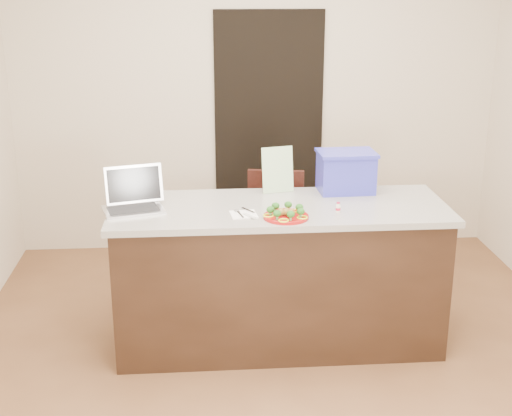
{
  "coord_description": "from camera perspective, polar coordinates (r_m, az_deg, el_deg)",
  "views": [
    {
      "loc": [
        -0.47,
        -3.86,
        2.27
      ],
      "look_at": [
        -0.15,
        0.2,
        0.93
      ],
      "focal_mm": 50.0,
      "sensor_mm": 36.0,
      "label": 1
    }
  ],
  "objects": [
    {
      "name": "napkin",
      "position": [
        4.18,
        -1.0,
        -0.51
      ],
      "size": [
        0.17,
        0.17,
        0.01
      ],
      "primitive_type": "cube",
      "rotation": [
        0.0,
        0.0,
        0.11
      ],
      "color": "white",
      "rests_on": "island"
    },
    {
      "name": "pepper_rings",
      "position": [
        4.13,
        2.41,
        -0.54
      ],
      "size": [
        0.25,
        0.26,
        0.01
      ],
      "color": "yellow",
      "rests_on": "plate"
    },
    {
      "name": "blue_box",
      "position": [
        4.64,
        7.21,
        2.92
      ],
      "size": [
        0.38,
        0.28,
        0.27
      ],
      "rotation": [
        0.0,
        0.0,
        0.04
      ],
      "color": "#3134B3",
      "rests_on": "island"
    },
    {
      "name": "ground",
      "position": [
        4.5,
        2.11,
        -12.03
      ],
      "size": [
        4.0,
        4.0,
        0.0
      ],
      "primitive_type": "plane",
      "color": "brown",
      "rests_on": "ground"
    },
    {
      "name": "plate",
      "position": [
        4.13,
        2.41,
        -0.66
      ],
      "size": [
        0.26,
        0.26,
        0.02
      ],
      "rotation": [
        0.0,
        0.0,
        -0.21
      ],
      "color": "#9B0F0E",
      "rests_on": "island"
    },
    {
      "name": "room_shell",
      "position": [
        3.94,
        2.38,
        8.77
      ],
      "size": [
        4.0,
        4.0,
        4.0
      ],
      "color": "white",
      "rests_on": "ground"
    },
    {
      "name": "fork",
      "position": [
        4.19,
        -1.28,
        -0.4
      ],
      "size": [
        0.04,
        0.15,
        0.0
      ],
      "rotation": [
        0.0,
        0.0,
        0.22
      ],
      "color": "silver",
      "rests_on": "napkin"
    },
    {
      "name": "doorway",
      "position": [
        6.0,
        1.02,
        6.05
      ],
      "size": [
        0.9,
        0.02,
        2.0
      ],
      "primitive_type": "cube",
      "color": "black",
      "rests_on": "ground"
    },
    {
      "name": "broccoli",
      "position": [
        4.12,
        2.42,
        -0.11
      ],
      "size": [
        0.22,
        0.22,
        0.04
      ],
      "color": "#194B14",
      "rests_on": "plate"
    },
    {
      "name": "meatballs",
      "position": [
        4.13,
        2.43,
        -0.31
      ],
      "size": [
        0.11,
        0.1,
        0.04
      ],
      "color": "olive",
      "rests_on": "plate"
    },
    {
      "name": "laptop",
      "position": [
        4.35,
        -9.76,
        0.84
      ],
      "size": [
        0.4,
        0.36,
        0.25
      ],
      "rotation": [
        0.0,
        0.0,
        0.27
      ],
      "color": "#BCBBC1",
      "rests_on": "island"
    },
    {
      "name": "knife",
      "position": [
        4.16,
        -0.57,
        -0.49
      ],
      "size": [
        0.08,
        0.21,
        0.01
      ],
      "rotation": [
        0.0,
        0.0,
        0.57
      ],
      "color": "silver",
      "rests_on": "napkin"
    },
    {
      "name": "island",
      "position": [
        4.51,
        1.81,
        -5.35
      ],
      "size": [
        2.06,
        0.76,
        0.92
      ],
      "color": "black",
      "rests_on": "ground"
    },
    {
      "name": "chair",
      "position": [
        5.16,
        1.68,
        -1.52
      ],
      "size": [
        0.47,
        0.47,
        0.92
      ],
      "rotation": [
        0.0,
        0.0,
        -0.17
      ],
      "color": "#381611",
      "rests_on": "ground"
    },
    {
      "name": "yogurt_bottle",
      "position": [
        4.25,
        6.59,
        -0.0
      ],
      "size": [
        0.03,
        0.03,
        0.06
      ],
      "rotation": [
        0.0,
        0.0,
        0.06
      ],
      "color": "silver",
      "rests_on": "island"
    },
    {
      "name": "leaflet",
      "position": [
        4.59,
        1.74,
        3.08
      ],
      "size": [
        0.21,
        0.09,
        0.29
      ],
      "primitive_type": "cube",
      "rotation": [
        -0.14,
        0.0,
        0.23
      ],
      "color": "white",
      "rests_on": "island"
    }
  ]
}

